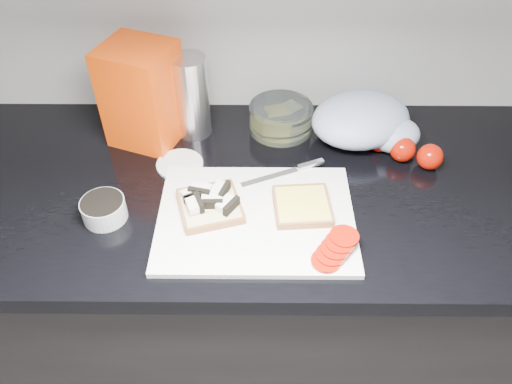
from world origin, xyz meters
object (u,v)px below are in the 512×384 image
(bread_bag, at_px, (143,95))
(steel_canister, at_px, (191,97))
(glass_bowl, at_px, (281,118))
(cutting_board, at_px, (256,218))

(bread_bag, xyz_separation_m, steel_canister, (0.11, 0.02, -0.02))
(glass_bowl, height_order, steel_canister, steel_canister)
(bread_bag, relative_size, steel_canister, 1.18)
(cutting_board, height_order, steel_canister, steel_canister)
(cutting_board, distance_m, glass_bowl, 0.32)
(cutting_board, relative_size, bread_bag, 1.68)
(cutting_board, height_order, glass_bowl, glass_bowl)
(steel_canister, bearing_deg, glass_bowl, 3.48)
(glass_bowl, relative_size, steel_canister, 0.77)
(glass_bowl, bearing_deg, bread_bag, -174.13)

